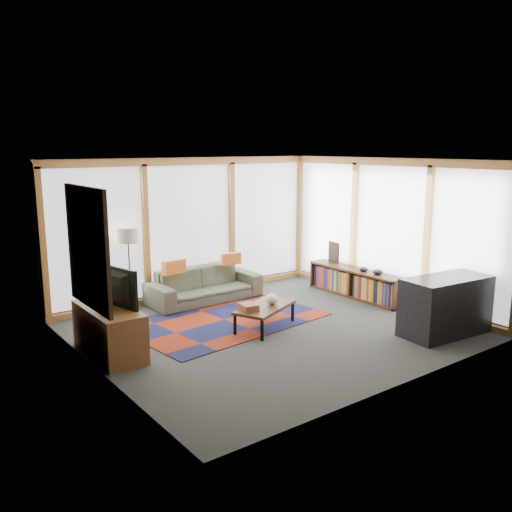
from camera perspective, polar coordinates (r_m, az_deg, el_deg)
ground at (r=8.53m, az=1.62°, el=-7.69°), size 5.50×5.50×0.00m
room_envelope at (r=8.90m, az=1.94°, el=3.33°), size 5.52×5.02×2.62m
rug at (r=8.95m, az=-3.34°, el=-6.72°), size 3.29×2.31×0.01m
sofa at (r=9.97m, az=-5.45°, el=-3.05°), size 2.12×0.87×0.61m
pillow_left at (r=9.56m, az=-8.63°, el=-1.14°), size 0.45×0.19×0.24m
pillow_right at (r=10.21m, az=-2.67°, el=-0.27°), size 0.40×0.18×0.21m
floor_lamp at (r=9.47m, az=-13.18°, el=-1.44°), size 0.37×0.37×1.47m
coffee_table at (r=8.51m, az=0.94°, el=-6.45°), size 1.22×0.94×0.36m
book_stack at (r=8.24m, az=-0.81°, el=-5.38°), size 0.27×0.32×0.10m
vase at (r=8.51m, az=1.70°, el=-4.56°), size 0.21×0.21×0.17m
bookshelf at (r=10.41m, az=10.44°, el=-2.81°), size 0.39×2.12×0.53m
bowl_a at (r=10.01m, az=12.71°, el=-1.63°), size 0.21×0.21×0.10m
bowl_b at (r=10.19m, az=11.27°, el=-1.37°), size 0.20×0.20×0.09m
shelf_picture at (r=10.86m, az=8.19°, el=0.40°), size 0.09×0.31×0.41m
tv_console at (r=7.69m, az=-15.19°, el=-7.66°), size 0.56×1.34×0.67m
television at (r=7.56m, az=-15.23°, el=-3.18°), size 0.32×0.96×0.55m
bar_counter at (r=8.68m, az=19.32°, el=-4.97°), size 1.45×0.78×0.88m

